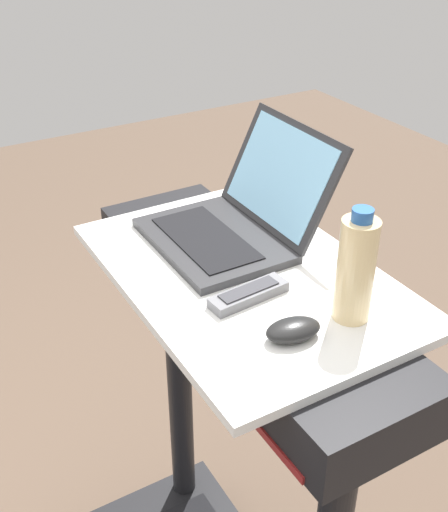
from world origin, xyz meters
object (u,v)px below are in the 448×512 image
(water_bottle, at_px, (356,269))
(tv_remote, at_px, (249,294))
(computer_mouse, at_px, (293,330))
(laptop, at_px, (235,218))

(water_bottle, bearing_deg, tv_remote, -136.65)
(tv_remote, bearing_deg, computer_mouse, 1.80)
(computer_mouse, bearing_deg, tv_remote, -169.59)
(laptop, xyz_separation_m, water_bottle, (0.35, 0.03, 0.05))
(laptop, bearing_deg, computer_mouse, -16.11)
(laptop, relative_size, tv_remote, 2.10)
(laptop, height_order, water_bottle, laptop)
(water_bottle, distance_m, tv_remote, 0.21)
(computer_mouse, xyz_separation_m, water_bottle, (0.00, 0.13, 0.08))
(water_bottle, relative_size, tv_remote, 1.33)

